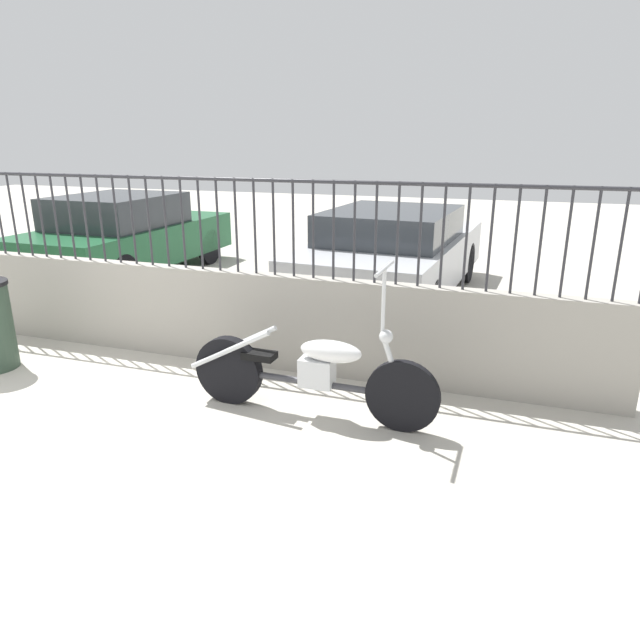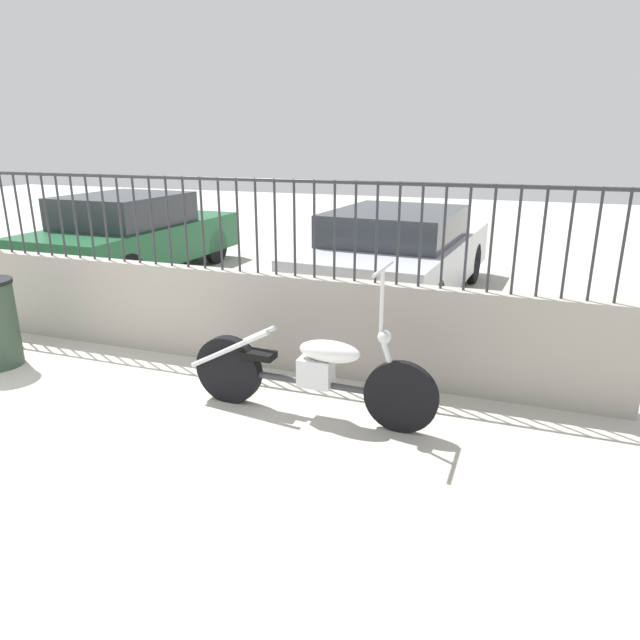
% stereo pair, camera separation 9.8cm
% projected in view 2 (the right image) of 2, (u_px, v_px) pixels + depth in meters
% --- Properties ---
extents(low_wall, '(9.96, 0.18, 0.97)m').
position_uv_depth(low_wall, '(137.00, 305.00, 6.28)').
color(low_wall, '#9E998E').
rests_on(low_wall, ground_plane).
extents(fence_railing, '(9.96, 0.04, 0.92)m').
position_uv_depth(fence_railing, '(127.00, 205.00, 5.94)').
color(fence_railing, '#2D2D33').
rests_on(fence_railing, low_wall).
extents(motorcycle_dark_grey, '(2.18, 0.52, 1.34)m').
position_uv_depth(motorcycle_dark_grey, '(300.00, 371.00, 4.75)').
color(motorcycle_dark_grey, black).
rests_on(motorcycle_dark_grey, ground_plane).
extents(car_green, '(1.82, 4.02, 1.36)m').
position_uv_depth(car_green, '(133.00, 235.00, 9.60)').
color(car_green, black).
rests_on(car_green, ground_plane).
extents(car_silver, '(2.14, 4.44, 1.30)m').
position_uv_depth(car_silver, '(399.00, 253.00, 8.17)').
color(car_silver, black).
rests_on(car_silver, ground_plane).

